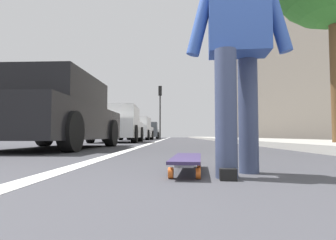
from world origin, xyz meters
name	(u,v)px	position (x,y,z in m)	size (l,w,h in m)	color
ground_plane	(181,143)	(10.00, 0.00, 0.00)	(80.00, 80.00, 0.00)	#38383D
lane_stripe_white	(164,139)	(20.00, 1.11, 0.00)	(52.00, 0.16, 0.01)	silver
sidewalk_curb	(231,139)	(18.00, -3.48, 0.07)	(52.00, 3.20, 0.13)	#9E9B93
building_facade	(259,87)	(22.00, -6.64, 4.25)	(40.00, 1.20, 8.50)	#625A50
skateboard	(187,160)	(1.18, 0.16, 0.09)	(0.85, 0.28, 0.11)	orange
skater_person	(238,38)	(1.03, -0.19, 0.94)	(0.45, 0.72, 1.64)	#384260
parked_car_near	(54,114)	(4.91, 2.77, 0.72)	(4.23, 2.03, 1.50)	black
parked_car_mid	(118,125)	(10.83, 2.64, 0.73)	(4.15, 1.97, 1.50)	silver
parked_car_far	(137,129)	(17.63, 2.75, 0.71)	(4.48, 1.90, 1.48)	silver
parked_car_end	(148,131)	(24.49, 2.71, 0.71)	(4.59, 2.09, 1.47)	#4C5156
traffic_light	(160,102)	(22.56, 1.51, 3.07)	(0.33, 0.28, 4.46)	#2D2D2D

